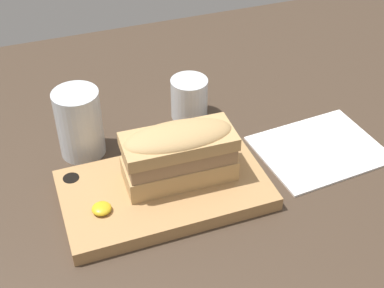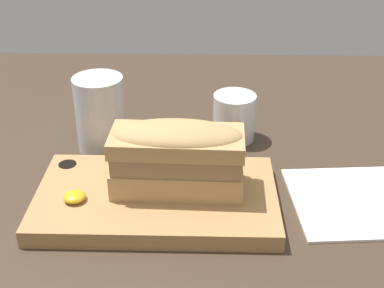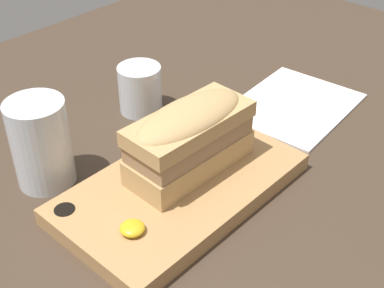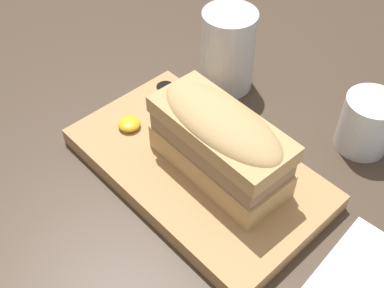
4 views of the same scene
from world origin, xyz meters
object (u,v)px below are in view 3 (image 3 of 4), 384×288
Objects in this scene: sandwich at (190,136)px; water_glass at (42,148)px; serving_board at (181,188)px; wine_glass at (140,91)px; napkin at (294,105)px.

water_glass is at bearing 131.12° from sandwich.
wine_glass reaches higher than serving_board.
water_glass is 0.55× the size of napkin.
napkin is at bearing 1.54° from sandwich.
sandwich is at bearing -114.20° from wine_glass.
serving_board is 4.16× the size of wine_glass.
serving_board is 1.45× the size of napkin.
water_glass reaches higher than sandwich.
sandwich is 2.26× the size of wine_glass.
wine_glass is at bearing 65.80° from sandwich.
water_glass is (-9.96, 15.75, 4.11)cm from serving_board.
serving_board reaches higher than napkin.
sandwich reaches higher than serving_board.
serving_board is 7.12cm from sandwich.
serving_board is at bearing -119.80° from wine_glass.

